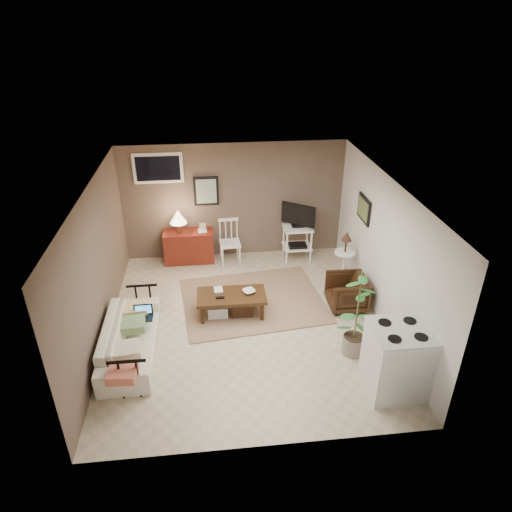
{
  "coord_description": "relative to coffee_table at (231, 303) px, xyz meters",
  "views": [
    {
      "loc": [
        -0.53,
        -6.22,
        4.62
      ],
      "look_at": [
        0.21,
        0.35,
        1.06
      ],
      "focal_mm": 32.0,
      "sensor_mm": 36.0,
      "label": 1
    }
  ],
  "objects": [
    {
      "name": "sofa_end_rails",
      "position": [
        -1.46,
        -0.82,
        0.08
      ],
      "size": [
        0.51,
        1.9,
        0.64
      ],
      "primitive_type": null,
      "color": "black",
      "rests_on": "floor"
    },
    {
      "name": "sofa",
      "position": [
        -1.57,
        -0.82,
        0.13
      ],
      "size": [
        0.56,
        1.9,
        0.74
      ],
      "primitive_type": "imported",
      "rotation": [
        0.0,
        0.0,
        1.57
      ],
      "color": "silver",
      "rests_on": "floor"
    },
    {
      "name": "armchair",
      "position": [
        2.02,
        0.03,
        0.09
      ],
      "size": [
        0.61,
        0.65,
        0.66
      ],
      "primitive_type": "imported",
      "rotation": [
        0.0,
        0.0,
        -1.58
      ],
      "color": "black",
      "rests_on": "floor"
    },
    {
      "name": "laptop",
      "position": [
        -1.39,
        -0.49,
        0.24
      ],
      "size": [
        0.29,
        0.21,
        0.2
      ],
      "color": "black",
      "rests_on": "sofa"
    },
    {
      "name": "book_table",
      "position": [
        -0.28,
        0.17,
        0.27
      ],
      "size": [
        0.15,
        0.02,
        0.2
      ],
      "primitive_type": "imported",
      "rotation": [
        0.0,
        0.0,
        0.04
      ],
      "color": "#3C2310",
      "rests_on": "coffee_table"
    },
    {
      "name": "coffee_table",
      "position": [
        0.0,
        0.0,
        0.0
      ],
      "size": [
        1.17,
        0.62,
        0.44
      ],
      "color": "#3C2310",
      "rests_on": "floor"
    },
    {
      "name": "book_console",
      "position": [
        -0.53,
        2.02,
        0.54
      ],
      "size": [
        0.17,
        0.03,
        0.23
      ],
      "primitive_type": "imported",
      "rotation": [
        0.0,
        0.0,
        0.06
      ],
      "color": "#3C2310",
      "rests_on": "red_console"
    },
    {
      "name": "potted_plant",
      "position": [
        1.78,
        -1.19,
        0.54
      ],
      "size": [
        0.37,
        0.37,
        1.47
      ],
      "color": "gray",
      "rests_on": "floor"
    },
    {
      "name": "art_right",
      "position": [
        2.45,
        0.81,
        1.28
      ],
      "size": [
        0.03,
        0.6,
        0.45
      ],
      "primitive_type": "cube",
      "color": "black"
    },
    {
      "name": "rug",
      "position": [
        0.41,
        0.39,
        -0.23
      ],
      "size": [
        2.67,
        2.24,
        0.02
      ],
      "primitive_type": "cube",
      "rotation": [
        0.0,
        0.0,
        0.11
      ],
      "color": "#9B7B5A",
      "rests_on": "floor"
    },
    {
      "name": "red_console",
      "position": [
        -0.75,
        2.03,
        0.16
      ],
      "size": [
        1.01,
        0.45,
        1.16
      ],
      "color": "maroon",
      "rests_on": "floor"
    },
    {
      "name": "spindle_chair",
      "position": [
        0.1,
        1.9,
        0.18
      ],
      "size": [
        0.44,
        0.44,
        0.91
      ],
      "color": "white",
      "rests_on": "floor"
    },
    {
      "name": "bowl",
      "position": [
        0.31,
        0.03,
        0.27
      ],
      "size": [
        0.21,
        0.12,
        0.2
      ],
      "primitive_type": "imported",
      "rotation": [
        0.0,
        0.0,
        0.39
      ],
      "color": "#3C2310",
      "rests_on": "coffee_table"
    },
    {
      "name": "window",
      "position": [
        -1.22,
        2.24,
        1.71
      ],
      "size": [
        0.96,
        0.03,
        0.6
      ],
      "primitive_type": "cube",
      "color": "white"
    },
    {
      "name": "tv_stand",
      "position": [
        1.5,
        1.87,
        0.4
      ],
      "size": [
        0.62,
        0.47,
        1.23
      ],
      "color": "white",
      "rests_on": "floor"
    },
    {
      "name": "stove",
      "position": [
        2.1,
        -1.98,
        0.26
      ],
      "size": [
        0.78,
        0.72,
        1.01
      ],
      "color": "silver",
      "rests_on": "floor"
    },
    {
      "name": "side_table",
      "position": [
        2.21,
        0.89,
        0.41
      ],
      "size": [
        0.39,
        0.39,
        1.05
      ],
      "color": "white",
      "rests_on": "floor"
    },
    {
      "name": "floor",
      "position": [
        0.23,
        -0.24,
        -0.24
      ],
      "size": [
        5.0,
        5.0,
        0.0
      ],
      "primitive_type": "plane",
      "color": "#C1B293",
      "rests_on": "ground"
    },
    {
      "name": "sofa_pillows",
      "position": [
        -1.53,
        -1.04,
        0.21
      ],
      "size": [
        0.37,
        1.81,
        0.13
      ],
      "primitive_type": null,
      "color": "beige",
      "rests_on": "sofa"
    },
    {
      "name": "art_back",
      "position": [
        -0.32,
        2.24,
        1.21
      ],
      "size": [
        0.5,
        0.03,
        0.6
      ],
      "primitive_type": "cube",
      "color": "black"
    }
  ]
}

